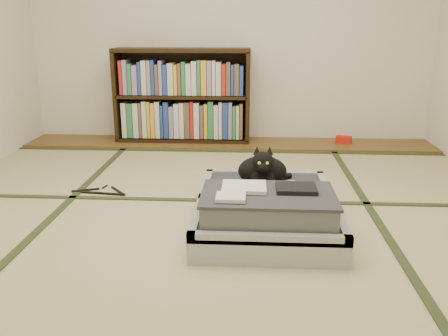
{
  "coord_description": "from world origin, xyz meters",
  "views": [
    {
      "loc": [
        0.23,
        -2.6,
        1.15
      ],
      "look_at": [
        0.05,
        0.35,
        0.25
      ],
      "focal_mm": 38.0,
      "sensor_mm": 36.0,
      "label": 1
    }
  ],
  "objects": [
    {
      "name": "tatami_borders",
      "position": [
        0.0,
        0.49,
        0.0
      ],
      "size": [
        4.0,
        4.5,
        0.01
      ],
      "color": "#2D381E",
      "rests_on": "ground"
    },
    {
      "name": "bookcase",
      "position": [
        -0.46,
        2.07,
        0.45
      ],
      "size": [
        1.33,
        0.3,
        0.92
      ],
      "color": "black",
      "rests_on": "wood_strip"
    },
    {
      "name": "cat",
      "position": [
        0.3,
        0.27,
        0.26
      ],
      "size": [
        0.36,
        0.36,
        0.29
      ],
      "color": "black",
      "rests_on": "suitcase"
    },
    {
      "name": "hanger",
      "position": [
        -0.84,
        0.52,
        0.01
      ],
      "size": [
        0.4,
        0.2,
        0.01
      ],
      "color": "black",
      "rests_on": "floor"
    },
    {
      "name": "wood_strip",
      "position": [
        0.0,
        2.0,
        0.01
      ],
      "size": [
        4.0,
        0.5,
        0.02
      ],
      "primitive_type": "cube",
      "color": "brown",
      "rests_on": "ground"
    },
    {
      "name": "floor",
      "position": [
        0.0,
        0.0,
        0.0
      ],
      "size": [
        4.5,
        4.5,
        0.0
      ],
      "primitive_type": "plane",
      "color": "tan",
      "rests_on": "ground"
    },
    {
      "name": "red_item",
      "position": [
        1.14,
        2.03,
        0.06
      ],
      "size": [
        0.17,
        0.13,
        0.07
      ],
      "primitive_type": "cube",
      "rotation": [
        0.0,
        0.0,
        -0.3
      ],
      "color": "red",
      "rests_on": "wood_strip"
    },
    {
      "name": "suitcase",
      "position": [
        0.32,
        -0.02,
        0.11
      ],
      "size": [
        0.81,
        1.08,
        0.32
      ],
      "color": "#A4A3A8",
      "rests_on": "floor"
    },
    {
      "name": "cable_coil",
      "position": [
        0.48,
        0.3,
        0.17
      ],
      "size": [
        0.11,
        0.11,
        0.03
      ],
      "color": "white",
      "rests_on": "suitcase"
    }
  ]
}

